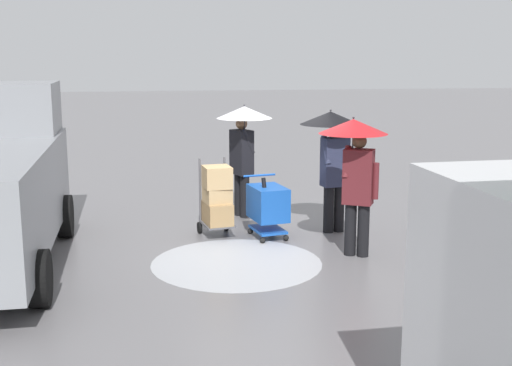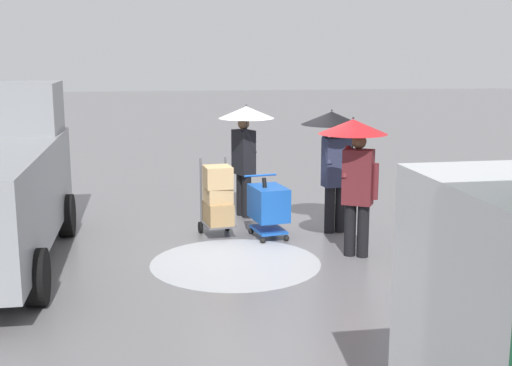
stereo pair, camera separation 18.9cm
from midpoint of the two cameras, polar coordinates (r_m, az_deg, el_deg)
name	(u,v)px [view 1 (the left image)]	position (r m, az deg, el deg)	size (l,w,h in m)	color
ground_plane	(259,237)	(11.35, -0.26, -4.63)	(90.00, 90.00, 0.00)	slate
slush_patch_near_cluster	(237,263)	(9.97, -2.23, -6.87)	(2.55, 2.55, 0.01)	#ADAFB5
shopping_cart_vendor	(268,205)	(11.17, 0.54, -1.88)	(0.69, 0.90, 1.04)	#1951B2
hand_dolly_boxes	(217,198)	(11.24, -3.84, -1.29)	(0.62, 0.78, 1.32)	#515156
pedestrian_pink_side	(243,134)	(12.44, -1.55, 4.20)	(1.04, 1.04, 2.15)	black
pedestrian_black_side	(332,143)	(11.40, 6.09, 3.44)	(1.04, 1.04, 2.15)	black
pedestrian_white_side	(355,154)	(10.09, 8.00, 2.48)	(1.04, 1.04, 2.15)	black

